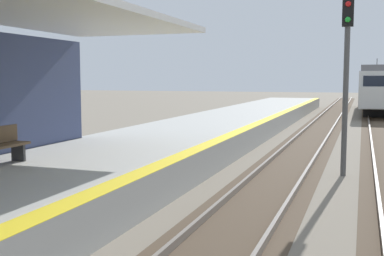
{
  "coord_description": "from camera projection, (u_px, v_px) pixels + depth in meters",
  "views": [
    {
      "loc": [
        4.15,
        4.99,
        2.9
      ],
      "look_at": [
        1.57,
        12.35,
        2.1
      ],
      "focal_mm": 45.54,
      "sensor_mm": 36.0,
      "label": 1
    }
  ],
  "objects": [
    {
      "name": "rail_signal_post",
      "position": [
        346.0,
        68.0,
        14.23
      ],
      "size": [
        0.32,
        0.34,
        5.2
      ],
      "color": "#4C4C4C",
      "rests_on": "ground"
    },
    {
      "name": "station_platform",
      "position": [
        92.0,
        172.0,
        12.78
      ],
      "size": [
        5.0,
        80.0,
        0.91
      ],
      "color": "#A8A8A3",
      "rests_on": "ground"
    },
    {
      "name": "track_pair_nearest_platform",
      "position": [
        284.0,
        170.0,
        15.12
      ],
      "size": [
        2.34,
        120.0,
        0.16
      ],
      "color": "#4C3D2D",
      "rests_on": "ground"
    },
    {
      "name": "approaching_train",
      "position": [
        377.0,
        87.0,
        41.97
      ],
      "size": [
        2.93,
        19.6,
        4.76
      ],
      "color": "silver",
      "rests_on": "ground"
    }
  ]
}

